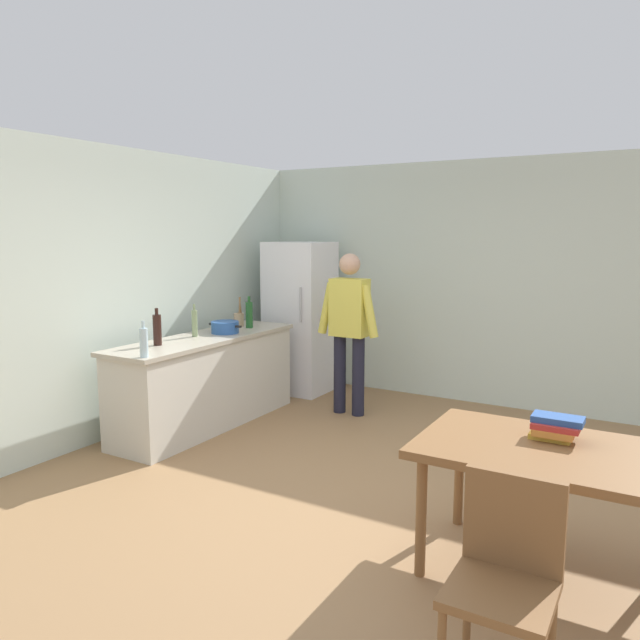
# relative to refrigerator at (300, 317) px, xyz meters

# --- Properties ---
(ground_plane) EXTENTS (14.00, 14.00, 0.00)m
(ground_plane) POSITION_rel_refrigerator_xyz_m (1.90, -2.40, -0.90)
(ground_plane) COLOR #936D47
(wall_back) EXTENTS (6.40, 0.12, 2.70)m
(wall_back) POSITION_rel_refrigerator_xyz_m (1.90, 0.60, 0.45)
(wall_back) COLOR silver
(wall_back) RESTS_ON ground_plane
(wall_left) EXTENTS (0.12, 5.60, 2.70)m
(wall_left) POSITION_rel_refrigerator_xyz_m (-0.70, -2.20, 0.45)
(wall_left) COLOR silver
(wall_left) RESTS_ON ground_plane
(kitchen_counter) EXTENTS (0.64, 2.20, 0.90)m
(kitchen_counter) POSITION_rel_refrigerator_xyz_m (-0.10, -1.60, -0.45)
(kitchen_counter) COLOR beige
(kitchen_counter) RESTS_ON ground_plane
(refrigerator) EXTENTS (0.70, 0.67, 1.80)m
(refrigerator) POSITION_rel_refrigerator_xyz_m (0.00, 0.00, 0.00)
(refrigerator) COLOR white
(refrigerator) RESTS_ON ground_plane
(person) EXTENTS (0.70, 0.22, 1.70)m
(person) POSITION_rel_refrigerator_xyz_m (0.95, -0.55, 0.08)
(person) COLOR #1E1E2D
(person) RESTS_ON ground_plane
(dining_table) EXTENTS (1.40, 0.90, 0.75)m
(dining_table) POSITION_rel_refrigerator_xyz_m (3.30, -2.70, -0.23)
(dining_table) COLOR brown
(dining_table) RESTS_ON ground_plane
(chair) EXTENTS (0.42, 0.42, 0.91)m
(chair) POSITION_rel_refrigerator_xyz_m (3.30, -3.67, -0.37)
(chair) COLOR brown
(chair) RESTS_ON ground_plane
(cooking_pot) EXTENTS (0.40, 0.28, 0.12)m
(cooking_pot) POSITION_rel_refrigerator_xyz_m (-0.06, -1.34, 0.06)
(cooking_pot) COLOR #285193
(cooking_pot) RESTS_ON kitchen_counter
(utensil_jar) EXTENTS (0.11, 0.11, 0.32)m
(utensil_jar) POSITION_rel_refrigerator_xyz_m (-0.22, -0.90, 0.08)
(utensil_jar) COLOR tan
(utensil_jar) RESTS_ON kitchen_counter
(bottle_wine_dark) EXTENTS (0.08, 0.08, 0.34)m
(bottle_wine_dark) POSITION_rel_refrigerator_xyz_m (-0.17, -2.17, 0.15)
(bottle_wine_dark) COLOR black
(bottle_wine_dark) RESTS_ON kitchen_counter
(bottle_wine_green) EXTENTS (0.08, 0.08, 0.34)m
(bottle_wine_green) POSITION_rel_refrigerator_xyz_m (-0.05, -0.95, 0.15)
(bottle_wine_green) COLOR #1E5123
(bottle_wine_green) RESTS_ON kitchen_counter
(bottle_water_clear) EXTENTS (0.07, 0.07, 0.30)m
(bottle_water_clear) POSITION_rel_refrigerator_xyz_m (0.12, -2.60, 0.13)
(bottle_water_clear) COLOR silver
(bottle_water_clear) RESTS_ON kitchen_counter
(bottle_vinegar_tall) EXTENTS (0.06, 0.06, 0.32)m
(bottle_vinegar_tall) POSITION_rel_refrigerator_xyz_m (-0.19, -1.65, 0.14)
(bottle_vinegar_tall) COLOR gray
(bottle_vinegar_tall) RESTS_ON kitchen_counter
(book_stack) EXTENTS (0.28, 0.19, 0.14)m
(book_stack) POSITION_rel_refrigerator_xyz_m (3.30, -2.55, -0.08)
(book_stack) COLOR gold
(book_stack) RESTS_ON dining_table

